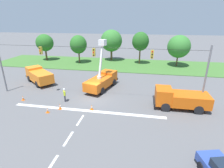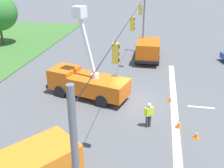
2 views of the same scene
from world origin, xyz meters
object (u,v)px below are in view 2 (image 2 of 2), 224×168
at_px(utility_truck_bucket_lift, 86,81).
at_px(road_worker, 149,114).
at_px(traffic_cone_near_bucket, 170,98).
at_px(traffic_cone_foreground_left, 179,123).
at_px(traffic_cone_mid_right, 196,134).
at_px(utility_truck_support_far, 148,49).

distance_m(utility_truck_bucket_lift, road_worker, 6.27).
bearing_deg(road_worker, traffic_cone_near_bucket, -20.83).
distance_m(traffic_cone_foreground_left, traffic_cone_near_bucket, 3.67).
relative_size(utility_truck_bucket_lift, traffic_cone_mid_right, 12.20).
bearing_deg(road_worker, utility_truck_support_far, 3.34).
bearing_deg(traffic_cone_mid_right, traffic_cone_foreground_left, 46.03).
xyz_separation_m(utility_truck_bucket_lift, traffic_cone_mid_right, (-4.31, -8.12, -1.07)).
bearing_deg(road_worker, traffic_cone_foreground_left, -82.45).
bearing_deg(traffic_cone_near_bucket, utility_truck_bucket_lift, 92.81).
xyz_separation_m(utility_truck_support_far, traffic_cone_foreground_left, (-13.51, -2.76, -0.89)).
height_order(utility_truck_support_far, traffic_cone_foreground_left, utility_truck_support_far).
xyz_separation_m(road_worker, traffic_cone_mid_right, (-0.73, -2.98, -0.73)).
height_order(utility_truck_bucket_lift, traffic_cone_mid_right, utility_truck_bucket_lift).
distance_m(utility_truck_bucket_lift, utility_truck_support_far, 11.08).
height_order(road_worker, traffic_cone_mid_right, road_worker).
bearing_deg(traffic_cone_mid_right, road_worker, 76.25).
relative_size(utility_truck_support_far, traffic_cone_near_bucket, 9.76).
relative_size(utility_truck_bucket_lift, utility_truck_support_far, 1.16).
height_order(utility_truck_support_far, road_worker, utility_truck_support_far).
height_order(utility_truck_bucket_lift, utility_truck_support_far, utility_truck_bucket_lift).
height_order(utility_truck_bucket_lift, traffic_cone_near_bucket, utility_truck_bucket_lift).
distance_m(utility_truck_support_far, traffic_cone_mid_right, 15.02).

